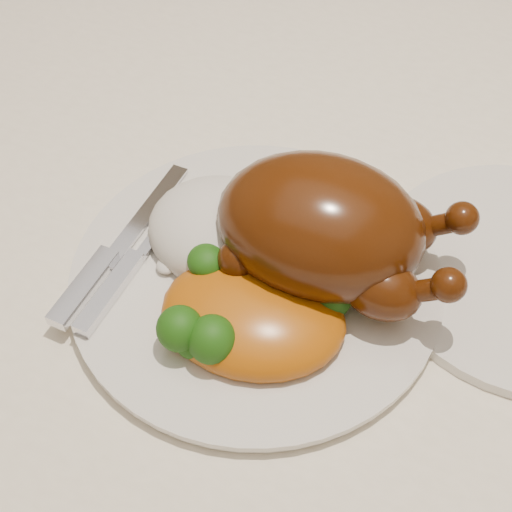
% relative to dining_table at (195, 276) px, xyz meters
% --- Properties ---
extents(dining_table, '(1.60, 0.90, 0.76)m').
position_rel_dining_table_xyz_m(dining_table, '(0.00, 0.00, 0.00)').
color(dining_table, brown).
rests_on(dining_table, floor).
extents(tablecloth, '(1.73, 1.03, 0.18)m').
position_rel_dining_table_xyz_m(tablecloth, '(0.00, 0.00, 0.07)').
color(tablecloth, white).
rests_on(tablecloth, dining_table).
extents(dinner_plate, '(0.29, 0.29, 0.01)m').
position_rel_dining_table_xyz_m(dinner_plate, '(0.09, -0.05, 0.11)').
color(dinner_plate, silver).
rests_on(dinner_plate, tablecloth).
extents(roast_chicken, '(0.19, 0.13, 0.10)m').
position_rel_dining_table_xyz_m(roast_chicken, '(0.13, -0.02, 0.16)').
color(roast_chicken, '#4D1E08').
rests_on(roast_chicken, dinner_plate).
extents(rice_mound, '(0.12, 0.11, 0.06)m').
position_rel_dining_table_xyz_m(rice_mound, '(0.05, -0.03, 0.13)').
color(rice_mound, white).
rests_on(rice_mound, dinner_plate).
extents(mac_and_cheese, '(0.15, 0.13, 0.05)m').
position_rel_dining_table_xyz_m(mac_and_cheese, '(0.11, -0.09, 0.13)').
color(mac_and_cheese, '#BE4F0C').
rests_on(mac_and_cheese, dinner_plate).
extents(cutlery, '(0.04, 0.18, 0.01)m').
position_rel_dining_table_xyz_m(cutlery, '(-0.00, -0.09, 0.12)').
color(cutlery, silver).
rests_on(cutlery, dinner_plate).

